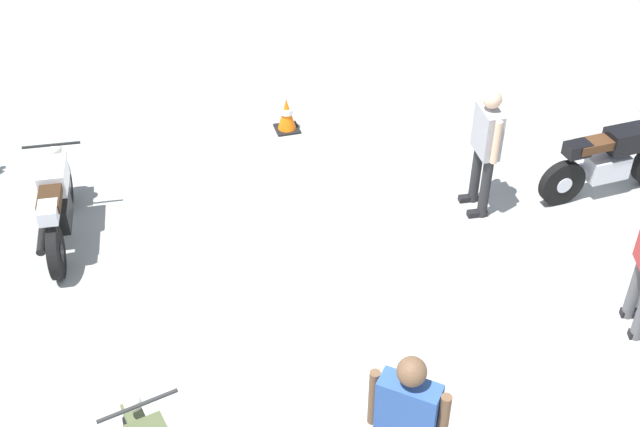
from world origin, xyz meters
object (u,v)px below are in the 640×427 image
at_px(motorcycle_black_cruiser, 611,160).
at_px(motorcycle_silver_cruiser, 57,204).
at_px(person_in_gray_shirt, 486,143).
at_px(person_in_blue_shirt, 406,424).
at_px(traffic_cone, 287,115).

relative_size(motorcycle_black_cruiser, motorcycle_silver_cruiser, 1.00).
distance_m(motorcycle_silver_cruiser, person_in_gray_shirt, 5.38).
bearing_deg(person_in_blue_shirt, person_in_gray_shirt, -172.82).
bearing_deg(traffic_cone, motorcycle_silver_cruiser, 28.15).
bearing_deg(motorcycle_black_cruiser, person_in_gray_shirt, 171.88).
distance_m(motorcycle_black_cruiser, person_in_blue_shirt, 5.71).
height_order(motorcycle_silver_cruiser, person_in_blue_shirt, person_in_blue_shirt).
xyz_separation_m(motorcycle_black_cruiser, traffic_cone, (3.75, -2.79, -0.26)).
distance_m(motorcycle_silver_cruiser, traffic_cone, 3.81).
xyz_separation_m(motorcycle_silver_cruiser, traffic_cone, (-3.35, -1.79, -0.26)).
height_order(motorcycle_silver_cruiser, traffic_cone, motorcycle_silver_cruiser).
height_order(motorcycle_silver_cruiser, person_in_gray_shirt, person_in_gray_shirt).
bearing_deg(traffic_cone, person_in_gray_shirt, 126.27).
distance_m(person_in_gray_shirt, traffic_cone, 3.36).
relative_size(motorcycle_silver_cruiser, traffic_cone, 3.95).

